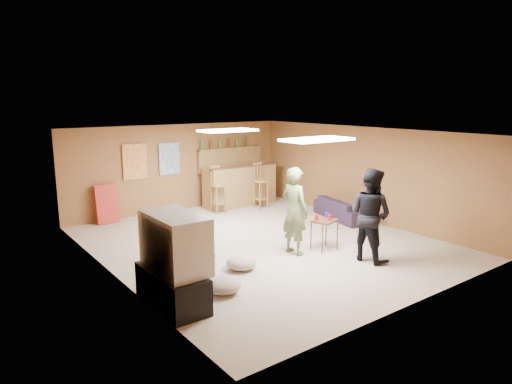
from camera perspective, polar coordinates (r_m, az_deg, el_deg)
ground at (r=9.23m, az=0.74°, el=-6.30°), size 7.00×7.00×0.00m
ceiling at (r=8.80m, az=0.78°, el=7.46°), size 6.00×7.00×0.02m
wall_back at (r=11.88m, az=-9.54°, el=3.05°), size 6.00×0.02×2.20m
wall_front at (r=6.60m, az=19.59°, el=-4.35°), size 6.00×0.02×2.20m
wall_left at (r=7.56m, az=-17.65°, el=-2.23°), size 0.02×7.00×2.20m
wall_right at (r=11.00m, az=13.29°, el=2.22°), size 0.02×7.00×2.20m
tv_stand at (r=6.60m, az=-10.44°, el=-11.69°), size 0.55×1.30×0.50m
dvd_box at (r=6.73m, az=-8.70°, el=-12.08°), size 0.35×0.50×0.08m
tv_body at (r=6.40m, az=-10.09°, el=-6.20°), size 0.60×1.10×0.80m
tv_screen at (r=6.54m, az=-7.65°, el=-5.74°), size 0.02×0.95×0.65m
bar_counter at (r=12.27m, az=-2.03°, el=0.86°), size 2.00×0.60×1.10m
bar_lip at (r=11.97m, az=-1.37°, el=3.27°), size 2.10×0.12×0.05m
bar_shelf at (r=12.50m, az=-3.24°, el=5.45°), size 2.00×0.18×0.05m
bar_backing at (r=12.55m, az=-3.27°, el=4.10°), size 2.00×0.14×0.60m
poster_left at (r=11.32m, az=-14.90°, el=3.68°), size 0.60×0.03×0.85m
poster_right at (r=11.68m, az=-10.80°, el=4.10°), size 0.55×0.03×0.80m
folding_chair_stack at (r=11.07m, az=-18.19°, el=-1.44°), size 0.50×0.26×0.91m
ceiling_panel_front at (r=7.67m, az=7.64°, el=6.52°), size 1.20×0.60×0.04m
ceiling_panel_back at (r=9.78m, az=-3.52°, el=7.68°), size 1.20×0.60×0.04m
person_olive at (r=8.41m, az=4.85°, el=-2.35°), size 0.43×0.62×1.63m
person_black at (r=8.28m, az=14.07°, el=-2.77°), size 0.71×0.87×1.66m
sofa at (r=11.13m, az=10.76°, el=-2.09°), size 1.01×1.76×0.48m
tray_table at (r=8.78m, az=8.53°, el=-5.34°), size 0.54×0.48×0.59m
cup_red_near at (r=8.65m, az=7.58°, el=-3.17°), size 0.08×0.08×0.11m
cup_red_far at (r=8.69m, az=9.18°, el=-3.16°), size 0.10×0.10×0.10m
cup_blue at (r=8.86m, az=8.87°, el=-2.87°), size 0.08×0.08×0.10m
bar_stool_left at (r=11.45m, az=-4.74°, el=0.37°), size 0.48×0.48×1.23m
bar_stool_right at (r=11.95m, az=0.61°, el=0.93°), size 0.49×0.49×1.24m
cushion_near_tv at (r=7.80m, az=-1.84°, el=-8.81°), size 0.68×0.68×0.23m
cushion_mid at (r=8.22m, az=-6.54°, el=-7.93°), size 0.57×0.57×0.20m
cushion_far at (r=6.93m, az=-4.10°, el=-11.51°), size 0.66×0.66×0.24m
bottle_row at (r=12.36m, az=-3.97°, el=6.10°), size 1.48×0.08×0.26m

